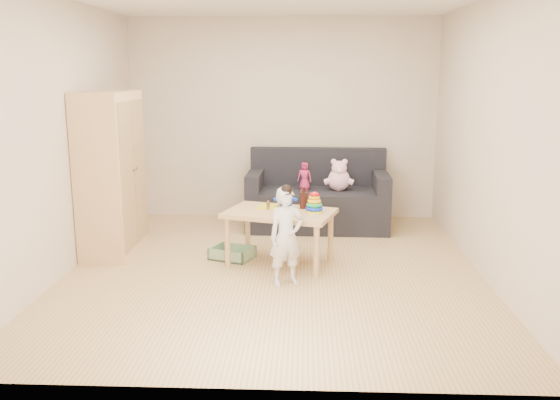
{
  "coord_description": "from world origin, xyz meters",
  "views": [
    {
      "loc": [
        0.3,
        -5.54,
        1.9
      ],
      "look_at": [
        0.05,
        0.25,
        0.65
      ],
      "focal_mm": 38.0,
      "sensor_mm": 36.0,
      "label": 1
    }
  ],
  "objects_px": {
    "sofa": "(317,209)",
    "wardrobe": "(111,174)",
    "toddler": "(286,238)",
    "play_table": "(280,238)"
  },
  "relations": [
    {
      "from": "sofa",
      "to": "wardrobe",
      "type": "bearing_deg",
      "value": -152.25
    },
    {
      "from": "sofa",
      "to": "play_table",
      "type": "distance_m",
      "value": 1.51
    },
    {
      "from": "wardrobe",
      "to": "play_table",
      "type": "bearing_deg",
      "value": -11.16
    },
    {
      "from": "wardrobe",
      "to": "sofa",
      "type": "bearing_deg",
      "value": 26.54
    },
    {
      "from": "wardrobe",
      "to": "toddler",
      "type": "relative_size",
      "value": 1.95
    },
    {
      "from": "sofa",
      "to": "play_table",
      "type": "relative_size",
      "value": 1.65
    },
    {
      "from": "sofa",
      "to": "play_table",
      "type": "xyz_separation_m",
      "value": [
        -0.4,
        -1.46,
        0.03
      ]
    },
    {
      "from": "wardrobe",
      "to": "toddler",
      "type": "distance_m",
      "value": 2.14
    },
    {
      "from": "wardrobe",
      "to": "toddler",
      "type": "xyz_separation_m",
      "value": [
        1.89,
        -0.92,
        -0.42
      ]
    },
    {
      "from": "play_table",
      "to": "toddler",
      "type": "distance_m",
      "value": 0.6
    }
  ]
}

